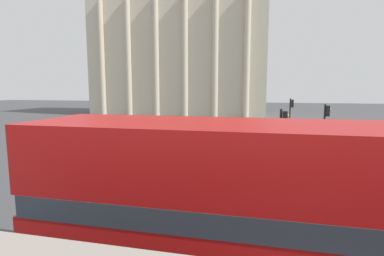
{
  "coord_description": "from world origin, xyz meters",
  "views": [
    {
      "loc": [
        -0.91,
        -2.42,
        4.72
      ],
      "look_at": [
        -4.96,
        15.12,
        2.32
      ],
      "focal_mm": 28.0,
      "sensor_mm": 36.0,
      "label": 1
    }
  ],
  "objects_px": {
    "car_black": "(351,130)",
    "traffic_light_far": "(291,113)",
    "double_decker_bus": "(286,214)",
    "pedestrian_grey": "(309,136)",
    "pedestrian_black": "(350,130)",
    "traffic_light_mid": "(325,124)",
    "car_white": "(240,132)",
    "traffic_light_near": "(282,137)",
    "pedestrian_olive": "(134,147)",
    "plaza_building_left": "(181,50)",
    "pedestrian_yellow": "(208,133)"
  },
  "relations": [
    {
      "from": "traffic_light_mid",
      "to": "traffic_light_far",
      "type": "bearing_deg",
      "value": 102.07
    },
    {
      "from": "traffic_light_near",
      "to": "pedestrian_yellow",
      "type": "bearing_deg",
      "value": 116.85
    },
    {
      "from": "traffic_light_near",
      "to": "traffic_light_far",
      "type": "height_order",
      "value": "traffic_light_far"
    },
    {
      "from": "plaza_building_left",
      "to": "pedestrian_olive",
      "type": "height_order",
      "value": "plaza_building_left"
    },
    {
      "from": "double_decker_bus",
      "to": "traffic_light_far",
      "type": "distance_m",
      "value": 22.31
    },
    {
      "from": "car_white",
      "to": "pedestrian_olive",
      "type": "height_order",
      "value": "pedestrian_olive"
    },
    {
      "from": "plaza_building_left",
      "to": "car_white",
      "type": "bearing_deg",
      "value": -63.78
    },
    {
      "from": "car_black",
      "to": "traffic_light_far",
      "type": "bearing_deg",
      "value": -165.55
    },
    {
      "from": "traffic_light_near",
      "to": "car_black",
      "type": "distance_m",
      "value": 19.13
    },
    {
      "from": "pedestrian_black",
      "to": "pedestrian_grey",
      "type": "bearing_deg",
      "value": -97.25
    },
    {
      "from": "traffic_light_near",
      "to": "pedestrian_black",
      "type": "bearing_deg",
      "value": 65.34
    },
    {
      "from": "traffic_light_far",
      "to": "double_decker_bus",
      "type": "bearing_deg",
      "value": -95.34
    },
    {
      "from": "double_decker_bus",
      "to": "car_black",
      "type": "xyz_separation_m",
      "value": [
        8.09,
        25.93,
        -1.57
      ]
    },
    {
      "from": "pedestrian_olive",
      "to": "traffic_light_near",
      "type": "bearing_deg",
      "value": -68.74
    },
    {
      "from": "pedestrian_grey",
      "to": "car_black",
      "type": "bearing_deg",
      "value": -146.2
    },
    {
      "from": "double_decker_bus",
      "to": "pedestrian_grey",
      "type": "xyz_separation_m",
      "value": [
        3.17,
        18.62,
        -1.22
      ]
    },
    {
      "from": "double_decker_bus",
      "to": "pedestrian_grey",
      "type": "height_order",
      "value": "double_decker_bus"
    },
    {
      "from": "plaza_building_left",
      "to": "traffic_light_mid",
      "type": "height_order",
      "value": "plaza_building_left"
    },
    {
      "from": "traffic_light_mid",
      "to": "pedestrian_yellow",
      "type": "bearing_deg",
      "value": 155.01
    },
    {
      "from": "double_decker_bus",
      "to": "traffic_light_mid",
      "type": "height_order",
      "value": "double_decker_bus"
    },
    {
      "from": "double_decker_bus",
      "to": "traffic_light_near",
      "type": "xyz_separation_m",
      "value": [
        0.45,
        8.49,
        0.2
      ]
    },
    {
      "from": "double_decker_bus",
      "to": "pedestrian_grey",
      "type": "relative_size",
      "value": 5.81
    },
    {
      "from": "double_decker_bus",
      "to": "pedestrian_yellow",
      "type": "distance_m",
      "value": 19.66
    },
    {
      "from": "traffic_light_near",
      "to": "pedestrian_yellow",
      "type": "height_order",
      "value": "traffic_light_near"
    },
    {
      "from": "car_white",
      "to": "pedestrian_black",
      "type": "xyz_separation_m",
      "value": [
        9.76,
        1.66,
        0.3
      ]
    },
    {
      "from": "double_decker_bus",
      "to": "pedestrian_black",
      "type": "bearing_deg",
      "value": 70.43
    },
    {
      "from": "traffic_light_mid",
      "to": "car_white",
      "type": "bearing_deg",
      "value": 131.42
    },
    {
      "from": "plaza_building_left",
      "to": "car_black",
      "type": "xyz_separation_m",
      "value": [
        22.74,
        -20.79,
        -10.78
      ]
    },
    {
      "from": "traffic_light_far",
      "to": "pedestrian_grey",
      "type": "bearing_deg",
      "value": -73.01
    },
    {
      "from": "pedestrian_olive",
      "to": "pedestrian_grey",
      "type": "relative_size",
      "value": 0.97
    },
    {
      "from": "double_decker_bus",
      "to": "traffic_light_mid",
      "type": "distance_m",
      "value": 15.48
    },
    {
      "from": "pedestrian_yellow",
      "to": "car_white",
      "type": "bearing_deg",
      "value": -8.26
    },
    {
      "from": "car_white",
      "to": "car_black",
      "type": "xyz_separation_m",
      "value": [
        10.5,
        4.06,
        0.0
      ]
    },
    {
      "from": "car_black",
      "to": "pedestrian_black",
      "type": "xyz_separation_m",
      "value": [
        -0.74,
        -2.4,
        0.3
      ]
    },
    {
      "from": "pedestrian_yellow",
      "to": "pedestrian_black",
      "type": "distance_m",
      "value": 13.04
    },
    {
      "from": "car_black",
      "to": "pedestrian_yellow",
      "type": "relative_size",
      "value": 2.58
    },
    {
      "from": "double_decker_bus",
      "to": "car_black",
      "type": "relative_size",
      "value": 2.5
    },
    {
      "from": "pedestrian_grey",
      "to": "traffic_light_far",
      "type": "bearing_deg",
      "value": -95.26
    },
    {
      "from": "double_decker_bus",
      "to": "car_white",
      "type": "xyz_separation_m",
      "value": [
        -2.41,
        21.87,
        -1.57
      ]
    },
    {
      "from": "traffic_light_far",
      "to": "pedestrian_olive",
      "type": "relative_size",
      "value": 2.17
    },
    {
      "from": "pedestrian_black",
      "to": "pedestrian_grey",
      "type": "distance_m",
      "value": 6.45
    },
    {
      "from": "pedestrian_grey",
      "to": "pedestrian_black",
      "type": "bearing_deg",
      "value": -152.7
    },
    {
      "from": "plaza_building_left",
      "to": "traffic_light_near",
      "type": "xyz_separation_m",
      "value": [
        15.1,
        -38.24,
        -9.01
      ]
    },
    {
      "from": "double_decker_bus",
      "to": "traffic_light_far",
      "type": "xyz_separation_m",
      "value": [
        2.07,
        22.21,
        0.22
      ]
    },
    {
      "from": "traffic_light_mid",
      "to": "traffic_light_far",
      "type": "xyz_separation_m",
      "value": [
        -1.53,
        7.16,
        0.07
      ]
    },
    {
      "from": "pedestrian_yellow",
      "to": "traffic_light_near",
      "type": "bearing_deg",
      "value": -120.76
    },
    {
      "from": "traffic_light_mid",
      "to": "car_black",
      "type": "height_order",
      "value": "traffic_light_mid"
    },
    {
      "from": "pedestrian_black",
      "to": "pedestrian_grey",
      "type": "relative_size",
      "value": 0.96
    },
    {
      "from": "pedestrian_olive",
      "to": "car_black",
      "type": "bearing_deg",
      "value": -8.5
    },
    {
      "from": "traffic_light_mid",
      "to": "car_white",
      "type": "relative_size",
      "value": 0.88
    }
  ]
}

